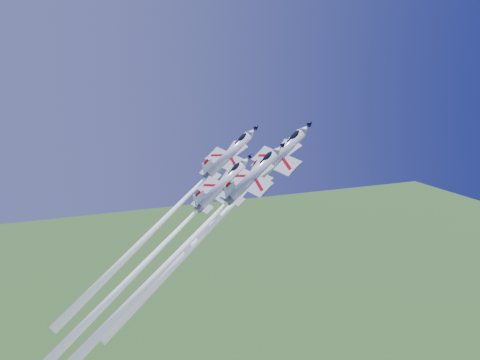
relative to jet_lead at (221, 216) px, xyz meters
name	(u,v)px	position (x,y,z in m)	size (l,w,h in m)	color
jet_lead	(221,216)	(0.00, 0.00, 0.00)	(40.71, 16.38, 38.61)	white
jet_left	(169,214)	(-8.61, 4.37, 0.10)	(38.21, 15.26, 36.45)	white
jet_right	(193,238)	(-7.32, -6.18, -1.26)	(37.00, 14.87, 35.12)	white
jet_slot	(161,247)	(-12.13, -2.91, -3.40)	(36.37, 14.54, 34.65)	white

